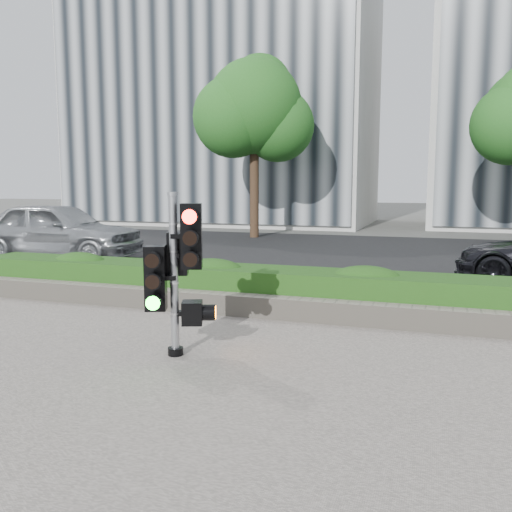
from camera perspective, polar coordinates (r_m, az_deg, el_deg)
name	(u,v)px	position (r m, az deg, el deg)	size (l,w,h in m)	color
ground	(221,354)	(7.04, -3.68, -10.21)	(120.00, 120.00, 0.00)	#51514C
sidewalk	(109,439)	(4.98, -15.26, -18.08)	(16.00, 11.00, 0.03)	#9E9389
road	(347,256)	(16.53, 9.59, 0.02)	(60.00, 13.00, 0.02)	black
curb	(287,300)	(9.91, 3.27, -4.61)	(60.00, 0.25, 0.12)	gray
stone_wall	(266,307)	(8.71, 1.08, -5.35)	(12.00, 0.32, 0.34)	gray
hedge	(278,289)	(9.28, 2.29, -3.48)	(12.00, 1.00, 0.68)	#367624
building_left	(227,88)	(31.85, -3.04, 17.22)	(16.00, 9.00, 15.00)	#B7B7B2
tree_left	(254,110)	(22.12, -0.18, 15.08)	(4.61, 4.03, 7.34)	black
traffic_signal	(176,266)	(6.72, -8.38, -1.06)	(0.74, 0.65, 2.02)	black
car_silver	(58,230)	(16.48, -20.17, 2.55)	(1.94, 4.83, 1.64)	#A3A7AA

